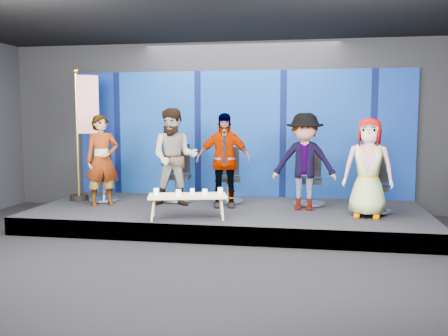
# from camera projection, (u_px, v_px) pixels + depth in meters

# --- Properties ---
(ground) EXTENTS (10.00, 10.00, 0.00)m
(ground) POSITION_uv_depth(u_px,v_px,m) (197.00, 264.00, 6.66)
(ground) COLOR black
(ground) RESTS_ON ground
(room_walls) EXTENTS (10.02, 8.02, 3.51)m
(room_walls) POSITION_uv_depth(u_px,v_px,m) (196.00, 80.00, 6.41)
(room_walls) COLOR black
(room_walls) RESTS_ON ground
(riser) EXTENTS (7.00, 3.00, 0.30)m
(riser) POSITION_uv_depth(u_px,v_px,m) (228.00, 216.00, 9.09)
(riser) COLOR black
(riser) RESTS_ON ground
(backdrop) EXTENTS (7.00, 0.08, 2.60)m
(backdrop) POSITION_uv_depth(u_px,v_px,m) (240.00, 134.00, 10.37)
(backdrop) COLOR #07145A
(backdrop) RESTS_ON riser
(chair_a) EXTENTS (0.82, 0.82, 1.05)m
(chair_a) POSITION_uv_depth(u_px,v_px,m) (103.00, 184.00, 9.81)
(chair_a) COLOR silver
(chair_a) RESTS_ON riser
(panelist_a) EXTENTS (0.74, 0.69, 1.69)m
(panelist_a) POSITION_uv_depth(u_px,v_px,m) (102.00, 160.00, 9.27)
(panelist_a) COLOR black
(panelist_a) RESTS_ON riser
(chair_b) EXTENTS (0.70, 0.70, 1.12)m
(chair_b) POSITION_uv_depth(u_px,v_px,m) (177.00, 182.00, 9.80)
(chair_b) COLOR silver
(chair_b) RESTS_ON riser
(panelist_b) EXTENTS (0.96, 0.78, 1.81)m
(panelist_b) POSITION_uv_depth(u_px,v_px,m) (175.00, 157.00, 9.24)
(panelist_b) COLOR black
(panelist_b) RESTS_ON riser
(chair_c) EXTENTS (0.68, 0.68, 1.07)m
(chair_c) POSITION_uv_depth(u_px,v_px,m) (228.00, 184.00, 9.67)
(chair_c) COLOR silver
(chair_c) RESTS_ON riser
(panelist_c) EXTENTS (1.06, 0.56, 1.73)m
(panelist_c) POSITION_uv_depth(u_px,v_px,m) (224.00, 160.00, 9.12)
(panelist_c) COLOR black
(panelist_c) RESTS_ON riser
(chair_d) EXTENTS (0.61, 0.61, 1.06)m
(chair_d) POSITION_uv_depth(u_px,v_px,m) (309.00, 187.00, 9.35)
(chair_d) COLOR silver
(chair_d) RESTS_ON riser
(panelist_d) EXTENTS (1.12, 0.66, 1.72)m
(panelist_d) POSITION_uv_depth(u_px,v_px,m) (304.00, 162.00, 8.83)
(panelist_d) COLOR black
(panelist_d) RESTS_ON riser
(chair_e) EXTENTS (0.66, 0.66, 1.02)m
(chair_e) POSITION_uv_depth(u_px,v_px,m) (375.00, 193.00, 8.64)
(chair_e) COLOR silver
(chair_e) RESTS_ON riser
(panelist_e) EXTENTS (0.88, 0.64, 1.65)m
(panelist_e) POSITION_uv_depth(u_px,v_px,m) (368.00, 168.00, 8.16)
(panelist_e) COLOR black
(panelist_e) RESTS_ON riser
(coffee_table) EXTENTS (1.36, 0.84, 0.39)m
(coffee_table) POSITION_uv_depth(u_px,v_px,m) (187.00, 197.00, 8.13)
(coffee_table) COLOR tan
(coffee_table) RESTS_ON riser
(mug_a) EXTENTS (0.09, 0.09, 0.10)m
(mug_a) POSITION_uv_depth(u_px,v_px,m) (156.00, 191.00, 8.15)
(mug_a) COLOR white
(mug_a) RESTS_ON coffee_table
(mug_b) EXTENTS (0.09, 0.09, 0.10)m
(mug_b) POSITION_uv_depth(u_px,v_px,m) (178.00, 193.00, 7.99)
(mug_b) COLOR white
(mug_b) RESTS_ON coffee_table
(mug_c) EXTENTS (0.07, 0.07, 0.09)m
(mug_c) POSITION_uv_depth(u_px,v_px,m) (192.00, 191.00, 8.23)
(mug_c) COLOR white
(mug_c) RESTS_ON coffee_table
(mug_d) EXTENTS (0.09, 0.09, 0.10)m
(mug_d) POSITION_uv_depth(u_px,v_px,m) (205.00, 192.00, 8.06)
(mug_d) COLOR white
(mug_d) RESTS_ON coffee_table
(mug_e) EXTENTS (0.09, 0.09, 0.10)m
(mug_e) POSITION_uv_depth(u_px,v_px,m) (220.00, 191.00, 8.25)
(mug_e) COLOR white
(mug_e) RESTS_ON coffee_table
(flag_stand) EXTENTS (0.57, 0.39, 2.61)m
(flag_stand) POSITION_uv_depth(u_px,v_px,m) (84.00, 131.00, 9.83)
(flag_stand) COLOR black
(flag_stand) RESTS_ON riser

